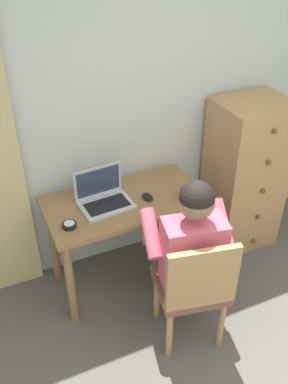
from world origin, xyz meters
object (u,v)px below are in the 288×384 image
at_px(laptop, 103,197).
at_px(desk_clock, 69,225).
at_px(dresser, 244,175).
at_px(person_seated, 186,244).
at_px(desk, 125,214).
at_px(coffee_mug, 186,194).
at_px(computer_mouse, 148,197).
at_px(chair, 194,286).

relative_size(laptop, desk_clock, 3.97).
height_order(dresser, person_seated, dresser).
xyz_separation_m(desk, dresser, (1.05, 0.07, 0.01)).
height_order(laptop, coffee_mug, laptop).
xyz_separation_m(computer_mouse, coffee_mug, (0.23, -0.12, 0.03)).
relative_size(chair, laptop, 2.44).
xyz_separation_m(chair, computer_mouse, (-0.02, 0.63, 0.26)).
bearing_deg(desk_clock, chair, -43.33).
bearing_deg(chair, desk, 103.88).
bearing_deg(desk_clock, computer_mouse, 7.75).
relative_size(chair, computer_mouse, 8.71).
height_order(desk, desk_clock, desk_clock).
height_order(laptop, computer_mouse, laptop).
xyz_separation_m(chair, coffee_mug, (0.21, 0.52, 0.29)).
xyz_separation_m(desk, desk_clock, (-0.42, -0.13, 0.14)).
relative_size(desk, desk_clock, 12.02).
bearing_deg(desk, desk_clock, -163.08).
distance_m(dresser, desk_clock, 1.49).
bearing_deg(coffee_mug, laptop, 159.59).
xyz_separation_m(dresser, desk_clock, (-1.47, -0.20, 0.13)).
bearing_deg(dresser, laptop, -177.77).
xyz_separation_m(dresser, chair, (-0.88, -0.76, -0.13)).
bearing_deg(coffee_mug, dresser, 19.69).
distance_m(desk, laptop, 0.22).
distance_m(desk, dresser, 1.05).
bearing_deg(chair, dresser, 40.77).
xyz_separation_m(computer_mouse, desk_clock, (-0.57, -0.08, -0.00)).
bearing_deg(chair, desk_clock, 136.67).
relative_size(person_seated, laptop, 3.33).
bearing_deg(dresser, coffee_mug, -160.31).
bearing_deg(desk, chair, -76.12).
xyz_separation_m(desk, chair, (0.17, -0.68, -0.12)).
bearing_deg(person_seated, desk_clock, 148.76).
distance_m(desk, computer_mouse, 0.21).
bearing_deg(dresser, chair, -139.23).
bearing_deg(desk, dresser, 3.90).
xyz_separation_m(dresser, person_seated, (-0.84, -0.58, 0.05)).
height_order(desk, person_seated, person_seated).
distance_m(laptop, computer_mouse, 0.30).
relative_size(chair, desk_clock, 9.68).
bearing_deg(computer_mouse, desk, 154.41).
bearing_deg(chair, coffee_mug, 67.97).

